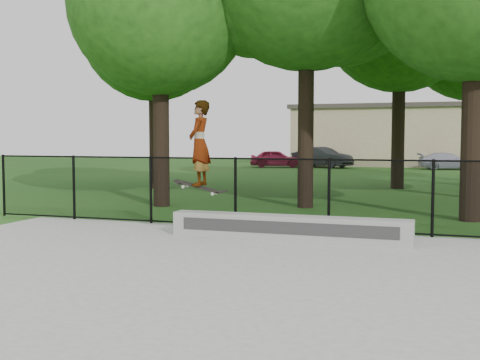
# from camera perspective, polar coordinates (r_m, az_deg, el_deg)

# --- Properties ---
(ground) EXTENTS (100.00, 100.00, 0.00)m
(ground) POSITION_cam_1_polar(r_m,az_deg,el_deg) (6.78, -0.78, -12.82)
(ground) COLOR #1D5819
(ground) RESTS_ON ground
(concrete_slab) EXTENTS (14.00, 12.00, 0.06)m
(concrete_slab) POSITION_cam_1_polar(r_m,az_deg,el_deg) (6.77, -0.78, -12.58)
(concrete_slab) COLOR gray
(concrete_slab) RESTS_ON ground
(grind_ledge) EXTENTS (4.53, 0.40, 0.46)m
(grind_ledge) POSITION_cam_1_polar(r_m,az_deg,el_deg) (11.28, 4.59, -4.54)
(grind_ledge) COLOR #9E9E99
(grind_ledge) RESTS_ON concrete_slab
(car_a) EXTENTS (3.65, 2.12, 1.17)m
(car_a) POSITION_cam_1_polar(r_m,az_deg,el_deg) (40.32, 3.44, 2.04)
(car_a) COLOR #9D1C41
(car_a) RESTS_ON ground
(car_b) EXTENTS (4.01, 2.82, 1.36)m
(car_b) POSITION_cam_1_polar(r_m,az_deg,el_deg) (40.42, 7.77, 2.15)
(car_b) COLOR black
(car_b) RESTS_ON ground
(car_c) EXTENTS (3.58, 2.24, 1.05)m
(car_c) POSITION_cam_1_polar(r_m,az_deg,el_deg) (39.66, 19.14, 1.70)
(car_c) COLOR #ACAAC1
(car_c) RESTS_ON ground
(skater_airborne) EXTENTS (0.82, 0.62, 1.80)m
(skater_airborne) POSITION_cam_1_polar(r_m,az_deg,el_deg) (11.41, -3.86, 3.33)
(skater_airborne) COLOR black
(skater_airborne) RESTS_ON ground
(chainlink_fence) EXTENTS (16.06, 0.06, 1.50)m
(chainlink_fence) POSITION_cam_1_polar(r_m,az_deg,el_deg) (12.27, 8.43, -1.42)
(chainlink_fence) COLOR black
(chainlink_fence) RESTS_ON concrete_slab
(distant_building) EXTENTS (12.40, 6.40, 4.30)m
(distant_building) POSITION_cam_1_polar(r_m,az_deg,el_deg) (44.31, 13.30, 4.15)
(distant_building) COLOR tan
(distant_building) RESTS_ON ground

